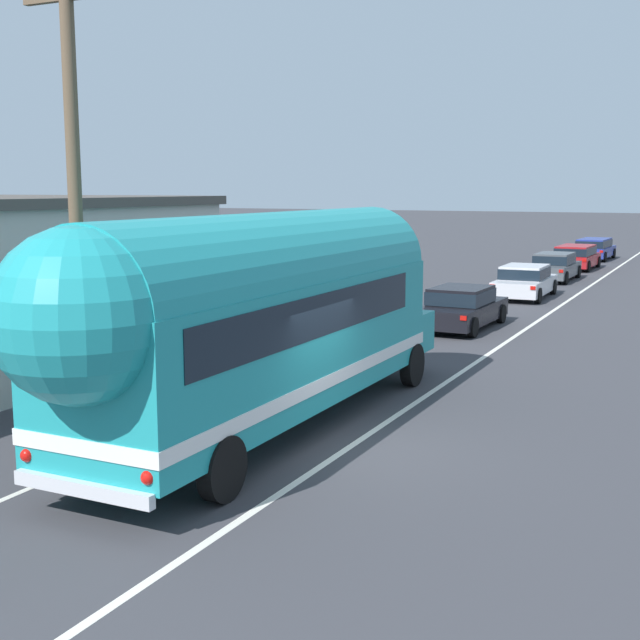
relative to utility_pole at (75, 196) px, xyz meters
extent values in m
plane|color=#38383D|center=(4.34, 1.94, -4.42)|extent=(300.00, 300.00, 0.00)
cube|color=silver|center=(4.34, 13.94, -4.42)|extent=(0.14, 80.00, 0.01)
cube|color=silver|center=(0.78, 13.94, -4.42)|extent=(0.12, 80.00, 0.01)
cube|color=black|center=(-3.13, 1.46, -2.62)|extent=(0.08, 13.76, 1.20)
cylinder|color=brown|center=(0.00, 0.00, -0.17)|extent=(0.24, 0.24, 8.50)
cube|color=teal|center=(2.56, 2.19, -2.67)|extent=(2.51, 10.14, 2.30)
cylinder|color=teal|center=(2.56, 2.19, -1.52)|extent=(2.46, 10.04, 2.45)
sphere|color=teal|center=(2.57, -2.83, -1.52)|extent=(2.40, 2.40, 2.40)
cube|color=teal|center=(2.56, 7.91, -3.35)|extent=(2.26, 1.30, 0.95)
cube|color=white|center=(2.56, 2.19, -3.32)|extent=(2.55, 10.18, 0.24)
cube|color=black|center=(2.56, 1.89, -2.07)|extent=(2.54, 8.34, 0.76)
cube|color=black|center=(2.57, -2.84, -2.02)|extent=(2.00, 0.08, 0.84)
cube|color=white|center=(2.57, -2.85, -3.27)|extent=(0.80, 0.06, 0.90)
cube|color=silver|center=(2.57, -2.94, -3.87)|extent=(2.34, 0.14, 0.20)
sphere|color=red|center=(1.52, -2.86, -3.57)|extent=(0.20, 0.20, 0.20)
sphere|color=red|center=(3.62, -2.86, -3.57)|extent=(0.20, 0.20, 0.20)
cube|color=black|center=(2.56, 7.31, -2.02)|extent=(2.14, 0.10, 0.96)
cube|color=silver|center=(2.55, 8.60, -3.47)|extent=(0.90, 0.10, 0.56)
cylinder|color=black|center=(1.39, 6.86, -3.92)|extent=(0.26, 1.00, 1.00)
cylinder|color=black|center=(3.73, 6.86, -3.92)|extent=(0.26, 1.00, 1.00)
cylinder|color=black|center=(1.40, -1.28, -3.92)|extent=(0.26, 1.00, 1.00)
cylinder|color=black|center=(3.74, -1.28, -3.92)|extent=(0.26, 1.00, 1.00)
cube|color=black|center=(2.38, 15.32, -3.90)|extent=(1.96, 4.64, 0.60)
cube|color=black|center=(2.37, 15.20, -3.33)|extent=(1.70, 2.29, 0.55)
cube|color=black|center=(2.37, 15.20, -3.36)|extent=(1.76, 2.33, 0.43)
cube|color=red|center=(1.52, 13.03, -3.72)|extent=(0.20, 0.04, 0.14)
cube|color=red|center=(3.12, 12.99, -3.72)|extent=(0.20, 0.04, 0.14)
cylinder|color=black|center=(1.53, 16.94, -4.10)|extent=(0.22, 0.64, 0.64)
cylinder|color=black|center=(3.30, 16.90, -4.10)|extent=(0.22, 0.64, 0.64)
cylinder|color=black|center=(1.46, 13.74, -4.10)|extent=(0.22, 0.64, 0.64)
cylinder|color=black|center=(3.22, 13.70, -4.10)|extent=(0.22, 0.64, 0.64)
cube|color=silver|center=(2.51, 23.99, -3.90)|extent=(1.91, 4.75, 0.60)
cube|color=silver|center=(2.51, 23.86, -3.33)|extent=(1.68, 2.40, 0.55)
cube|color=black|center=(2.51, 23.86, -3.36)|extent=(1.74, 2.44, 0.43)
cube|color=red|center=(1.74, 21.60, -3.72)|extent=(0.20, 0.04, 0.14)
cube|color=red|center=(3.35, 21.62, -3.72)|extent=(0.20, 0.04, 0.14)
cylinder|color=black|center=(1.60, 25.64, -4.10)|extent=(0.21, 0.64, 0.64)
cylinder|color=black|center=(3.37, 25.66, -4.10)|extent=(0.21, 0.64, 0.64)
cylinder|color=black|center=(1.65, 22.31, -4.10)|extent=(0.21, 0.64, 0.64)
cylinder|color=black|center=(3.42, 22.33, -4.10)|extent=(0.21, 0.64, 0.64)
cube|color=#474C51|center=(2.33, 31.38, -3.90)|extent=(1.85, 4.82, 0.60)
cube|color=#474C51|center=(2.33, 31.26, -3.33)|extent=(1.62, 2.46, 0.55)
cube|color=black|center=(2.33, 31.26, -3.36)|extent=(1.68, 2.51, 0.43)
cube|color=red|center=(1.53, 28.98, -3.72)|extent=(0.20, 0.04, 0.14)
cube|color=red|center=(3.09, 28.97, -3.72)|extent=(0.20, 0.04, 0.14)
cylinder|color=black|center=(1.49, 33.09, -4.10)|extent=(0.21, 0.64, 0.64)
cylinder|color=black|center=(3.21, 33.07, -4.10)|extent=(0.21, 0.64, 0.64)
cylinder|color=black|center=(1.46, 29.69, -4.10)|extent=(0.21, 0.64, 0.64)
cylinder|color=black|center=(3.18, 29.67, -4.10)|extent=(0.21, 0.64, 0.64)
cube|color=#A5191E|center=(2.35, 37.86, -3.90)|extent=(2.00, 4.71, 0.60)
cube|color=#A5191E|center=(2.34, 37.39, -3.33)|extent=(1.77, 3.26, 0.55)
cube|color=black|center=(2.34, 37.39, -3.36)|extent=(1.83, 3.30, 0.43)
cube|color=red|center=(1.46, 35.54, -3.72)|extent=(0.20, 0.04, 0.14)
cube|color=red|center=(3.12, 35.50, -3.72)|extent=(0.20, 0.04, 0.14)
cylinder|color=black|center=(1.48, 39.52, -4.10)|extent=(0.21, 0.64, 0.64)
cylinder|color=black|center=(3.29, 39.48, -4.10)|extent=(0.21, 0.64, 0.64)
cylinder|color=black|center=(1.40, 36.25, -4.10)|extent=(0.21, 0.64, 0.64)
cylinder|color=black|center=(3.22, 36.21, -4.10)|extent=(0.21, 0.64, 0.64)
cube|color=navy|center=(2.33, 44.95, -3.90)|extent=(1.99, 4.76, 0.60)
cube|color=navy|center=(2.31, 44.48, -3.33)|extent=(1.75, 3.51, 0.55)
cube|color=black|center=(2.31, 44.48, -3.36)|extent=(1.81, 3.55, 0.43)
cube|color=red|center=(1.45, 42.62, -3.72)|extent=(0.20, 0.05, 0.14)
cube|color=red|center=(3.03, 42.57, -3.72)|extent=(0.20, 0.05, 0.14)
cylinder|color=black|center=(1.52, 46.63, -4.10)|extent=(0.22, 0.65, 0.64)
cylinder|color=black|center=(3.26, 46.57, -4.10)|extent=(0.22, 0.65, 0.64)
cylinder|color=black|center=(1.40, 43.34, -4.10)|extent=(0.22, 0.65, 0.64)
cylinder|color=black|center=(3.13, 43.27, -4.10)|extent=(0.22, 0.65, 0.64)
camera|label=1|loc=(10.23, -11.27, 0.15)|focal=47.23mm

